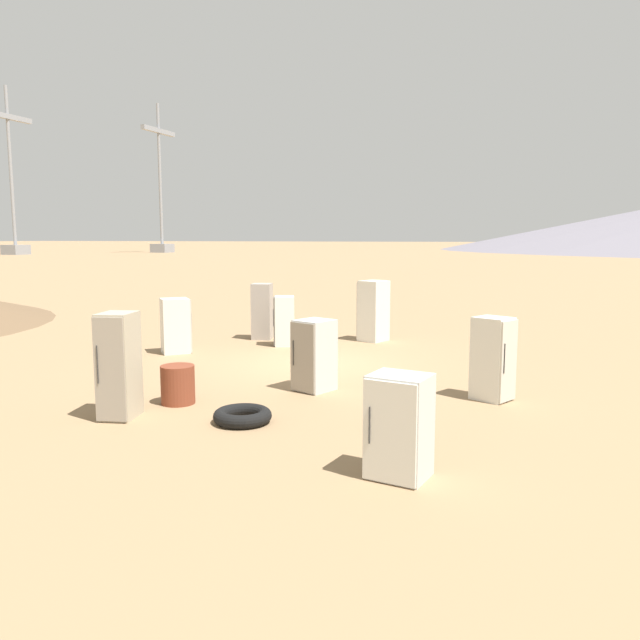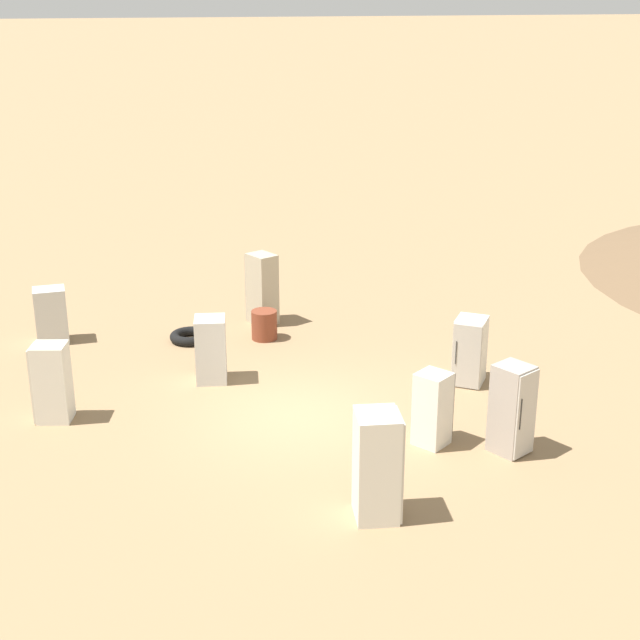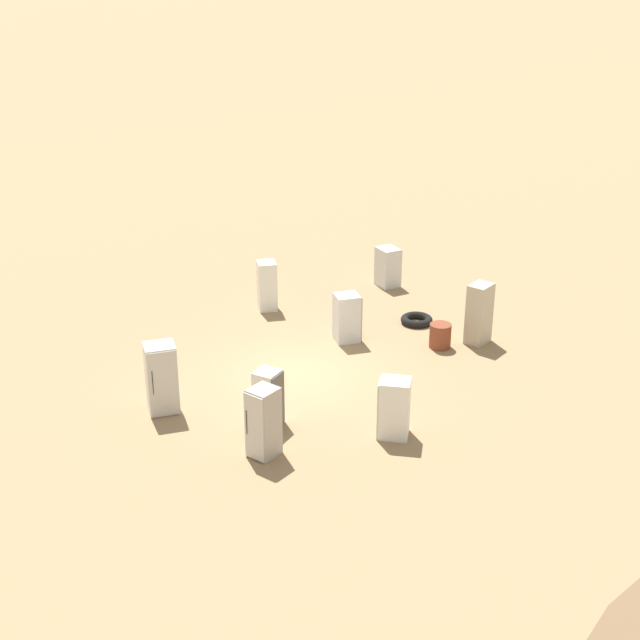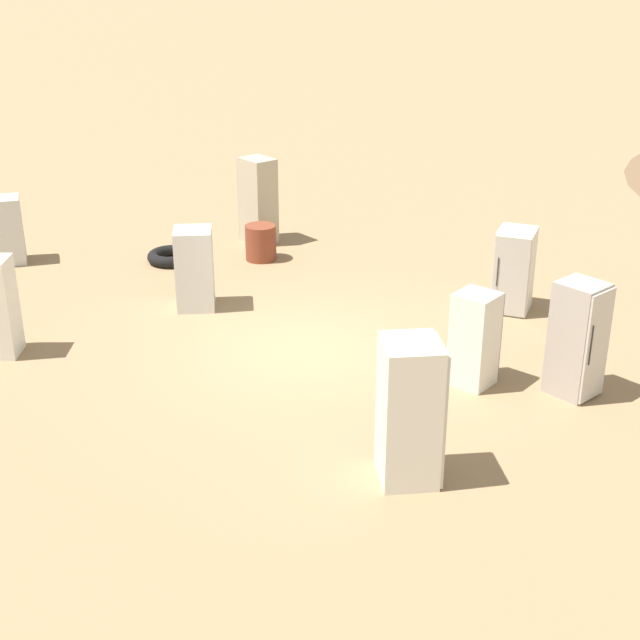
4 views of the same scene
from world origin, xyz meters
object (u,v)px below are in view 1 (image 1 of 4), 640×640
object	(u,v)px
power_pylon_0	(161,207)
discarded_fridge_5	(373,311)
discarded_fridge_1	(119,366)
discarded_fridge_6	(284,321)
scrap_tire	(243,416)
discarded_fridge_2	(399,426)
discarded_fridge_4	(176,326)
discarded_fridge_0	(314,355)
rusty_barrel	(178,385)
discarded_fridge_3	(262,311)
discarded_fridge_7	(493,359)
power_pylon_1	(13,203)

from	to	relation	value
power_pylon_0	discarded_fridge_5	world-z (taller)	power_pylon_0
discarded_fridge_1	discarded_fridge_6	size ratio (longest dim) A/B	1.28
power_pylon_0	discarded_fridge_5	bearing A→B (deg)	37.88
discarded_fridge_6	scrap_tire	world-z (taller)	discarded_fridge_6
discarded_fridge_2	scrap_tire	distance (m)	3.53
discarded_fridge_5	discarded_fridge_6	xyz separation A→B (m)	(1.82, -2.25, -0.20)
discarded_fridge_4	scrap_tire	size ratio (longest dim) A/B	1.49
discarded_fridge_6	scrap_tire	size ratio (longest dim) A/B	1.45
discarded_fridge_0	discarded_fridge_1	world-z (taller)	discarded_fridge_1
discarded_fridge_2	rusty_barrel	size ratio (longest dim) A/B	1.87
discarded_fridge_6	discarded_fridge_3	bearing A→B (deg)	27.42
rusty_barrel	discarded_fridge_0	bearing A→B (deg)	132.84
discarded_fridge_1	rusty_barrel	xyz separation A→B (m)	(-1.19, 0.43, -0.57)
discarded_fridge_1	discarded_fridge_3	size ratio (longest dim) A/B	1.07
rusty_barrel	discarded_fridge_5	bearing A→B (deg)	170.18
discarded_fridge_1	discarded_fridge_3	distance (m)	9.00
power_pylon_0	discarded_fridge_7	size ratio (longest dim) A/B	19.14
discarded_fridge_7	discarded_fridge_0	bearing A→B (deg)	-56.33
power_pylon_1	discarded_fridge_1	xyz separation A→B (m)	(83.09, 90.53, -8.83)
discarded_fridge_3	discarded_fridge_4	size ratio (longest dim) A/B	1.15
discarded_fridge_0	scrap_tire	bearing A→B (deg)	103.62
discarded_fridge_1	discarded_fridge_2	size ratio (longest dim) A/B	1.35
discarded_fridge_7	discarded_fridge_3	bearing A→B (deg)	-99.15
power_pylon_0	discarded_fridge_3	bearing A→B (deg)	36.37
discarded_fridge_2	discarded_fridge_6	distance (m)	10.59
power_pylon_1	rusty_barrel	xyz separation A→B (m)	(81.91, 90.96, -9.40)
power_pylon_1	discarded_fridge_6	world-z (taller)	power_pylon_1
discarded_fridge_2	discarded_fridge_5	distance (m)	11.30
power_pylon_1	scrap_tire	world-z (taller)	power_pylon_1
discarded_fridge_0	discarded_fridge_6	bearing A→B (deg)	-38.76
discarded_fridge_7	discarded_fridge_1	bearing A→B (deg)	-34.00
discarded_fridge_1	discarded_fridge_2	bearing A→B (deg)	155.26
power_pylon_0	discarded_fridge_5	size ratio (longest dim) A/B	16.79
discarded_fridge_6	discarded_fridge_1	bearing A→B (deg)	158.03
discarded_fridge_0	discarded_fridge_7	distance (m)	3.65
power_pylon_0	discarded_fridge_6	xyz separation A→B (m)	(99.95, 74.10, -9.14)
discarded_fridge_5	scrap_tire	distance (m)	9.31
discarded_fridge_0	rusty_barrel	bearing A→B (deg)	63.45
rusty_barrel	power_pylon_0	bearing A→B (deg)	-144.95
power_pylon_1	discarded_fridge_0	distance (m)	123.03
power_pylon_1	discarded_fridge_5	distance (m)	118.32
discarded_fridge_1	discarded_fridge_4	xyz separation A→B (m)	(-5.79, -2.68, -0.18)
power_pylon_0	scrap_tire	bearing A→B (deg)	35.51
discarded_fridge_7	rusty_barrel	distance (m)	6.24
power_pylon_1	discarded_fridge_6	distance (m)	117.75
discarded_fridge_4	discarded_fridge_6	distance (m)	3.19
discarded_fridge_0	discarded_fridge_6	distance (m)	5.61
discarded_fridge_0	rusty_barrel	distance (m)	2.88
scrap_tire	discarded_fridge_7	bearing A→B (deg)	128.87
discarded_fridge_1	scrap_tire	bearing A→B (deg)	178.48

